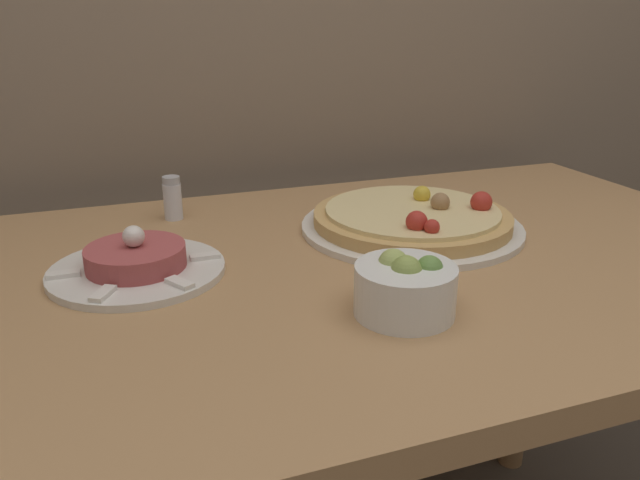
# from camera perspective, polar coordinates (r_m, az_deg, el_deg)

# --- Properties ---
(dining_table) EXTENTS (1.21, 0.76, 0.77)m
(dining_table) POSITION_cam_1_polar(r_m,az_deg,el_deg) (0.93, 5.43, -7.75)
(dining_table) COLOR #AD7F51
(dining_table) RESTS_ON ground_plane
(pizza_plate) EXTENTS (0.34, 0.34, 0.06)m
(pizza_plate) POSITION_cam_1_polar(r_m,az_deg,el_deg) (0.98, 8.48, 1.85)
(pizza_plate) COLOR silver
(pizza_plate) RESTS_ON dining_table
(tartare_plate) EXTENTS (0.23, 0.23, 0.07)m
(tartare_plate) POSITION_cam_1_polar(r_m,az_deg,el_deg) (0.85, -16.43, -2.07)
(tartare_plate) COLOR silver
(tartare_plate) RESTS_ON dining_table
(small_bowl) EXTENTS (0.12, 0.12, 0.07)m
(small_bowl) POSITION_cam_1_polar(r_m,az_deg,el_deg) (0.71, 7.81, -4.22)
(small_bowl) COLOR white
(small_bowl) RESTS_ON dining_table
(salt_shaker) EXTENTS (0.03, 0.03, 0.07)m
(salt_shaker) POSITION_cam_1_polar(r_m,az_deg,el_deg) (1.05, -13.34, 3.74)
(salt_shaker) COLOR silver
(salt_shaker) RESTS_ON dining_table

